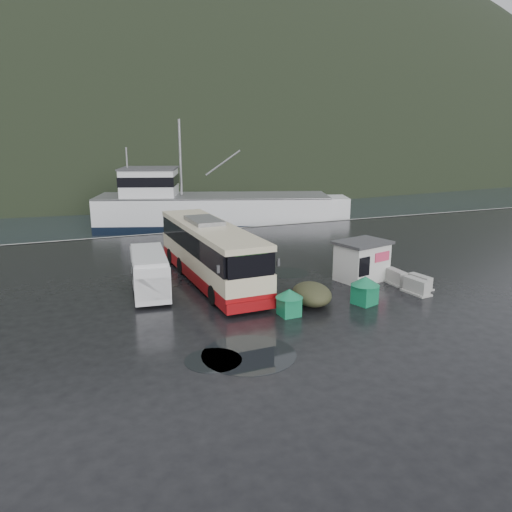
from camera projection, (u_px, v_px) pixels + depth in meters
name	position (u px, v px, depth m)	size (l,w,h in m)	color
ground	(245.00, 304.00, 26.30)	(160.00, 160.00, 0.00)	black
harbor_water	(94.00, 167.00, 125.57)	(300.00, 180.00, 0.02)	black
quay_edge	(167.00, 233.00, 44.35)	(160.00, 0.60, 1.50)	#999993
headland	(95.00, 148.00, 255.45)	(780.00, 540.00, 570.00)	black
coach_bus	(211.00, 280.00, 30.44)	(3.22, 13.02, 3.69)	beige
white_van	(150.00, 293.00, 28.11)	(1.95, 5.64, 2.35)	silver
waste_bin_left	(364.00, 304.00, 26.32)	(1.08, 1.08, 1.51)	#147148
waste_bin_right	(289.00, 315.00, 24.68)	(0.98, 0.98, 1.36)	#147148
dome_tent	(311.00, 304.00, 26.29)	(2.03, 2.84, 1.12)	#373822
ticket_kiosk	(361.00, 280.00, 30.54)	(3.10, 2.35, 2.43)	silver
jersey_barrier_a	(416.00, 293.00, 28.01)	(0.84, 1.69, 0.84)	#999993
jersey_barrier_b	(419.00, 288.00, 28.92)	(0.78, 1.56, 0.78)	#999993
jersey_barrier_c	(395.00, 284.00, 29.81)	(0.84, 1.67, 0.84)	#999993
fishing_trawler	(213.00, 215.00, 53.91)	(28.95, 6.32, 11.58)	silver
puddles	(256.00, 327.00, 23.15)	(10.56, 13.55, 0.01)	black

